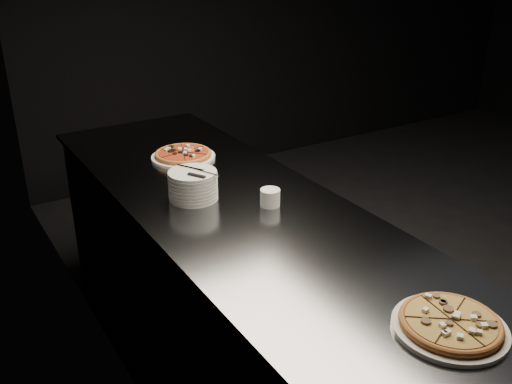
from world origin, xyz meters
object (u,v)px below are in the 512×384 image
counter (244,311)px  pizza_mushroom (450,324)px  plate_stack (193,185)px  ramekin (270,197)px  pizza_tomato (183,155)px  cutlery (196,172)px

counter → pizza_mushroom: size_ratio=7.28×
counter → plate_stack: (-0.12, 0.17, 0.51)m
pizza_mushroom → ramekin: (0.01, 0.85, 0.02)m
pizza_tomato → ramekin: (0.06, -0.61, 0.02)m
cutlery → ramekin: 0.29m
pizza_mushroom → pizza_tomato: (-0.05, 1.46, -0.00)m
pizza_mushroom → ramekin: 0.85m
pizza_mushroom → cutlery: 1.06m
plate_stack → ramekin: bearing=-43.9°
counter → plate_stack: size_ratio=13.35×
plate_stack → ramekin: (0.21, -0.20, -0.02)m
pizza_tomato → ramekin: bearing=-84.0°
plate_stack → cutlery: size_ratio=0.95×
counter → pizza_tomato: bearing=86.9°
pizza_mushroom → plate_stack: plate_stack is taller
pizza_mushroom → counter: bearing=95.2°
counter → cutlery: 0.60m
pizza_tomato → cutlery: bearing=-108.5°
pizza_mushroom → ramekin: size_ratio=4.58×
pizza_mushroom → cutlery: bearing=100.5°
pizza_mushroom → ramekin: bearing=89.1°
counter → ramekin: ramekin is taller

